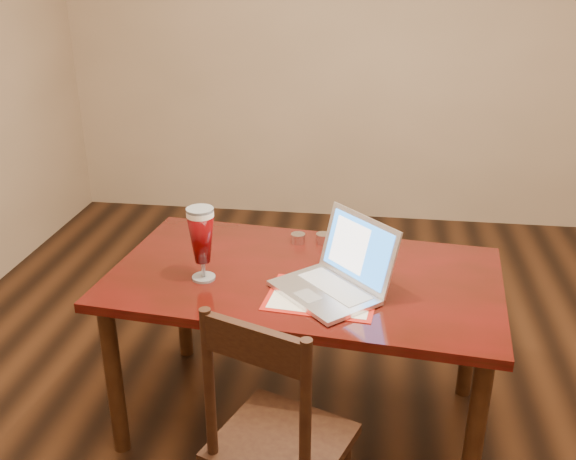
# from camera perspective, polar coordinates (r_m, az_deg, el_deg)

# --- Properties ---
(ground) EXTENTS (5.00, 5.00, 0.00)m
(ground) POSITION_cam_1_polar(r_m,az_deg,el_deg) (2.70, 7.17, -19.08)
(ground) COLOR black
(ground) RESTS_ON ground
(dining_table) EXTENTS (1.55, 0.97, 0.97)m
(dining_table) POSITION_cam_1_polar(r_m,az_deg,el_deg) (2.48, 1.25, -5.41)
(dining_table) COLOR #480A09
(dining_table) RESTS_ON ground
(dining_chair) EXTENTS (0.50, 0.48, 0.92)m
(dining_chair) POSITION_cam_1_polar(r_m,az_deg,el_deg) (2.08, -1.04, -18.30)
(dining_chair) COLOR black
(dining_chair) RESTS_ON ground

